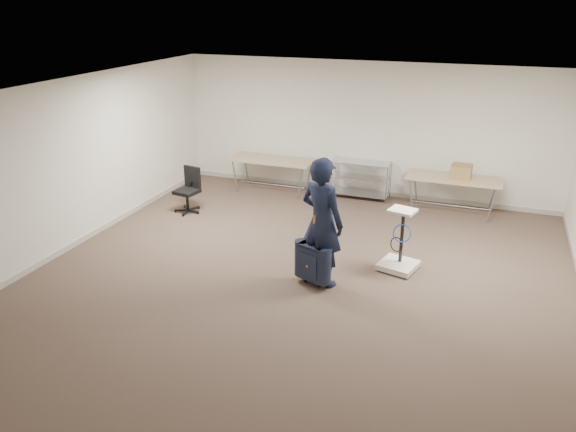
% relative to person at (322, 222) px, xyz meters
% --- Properties ---
extents(ground, '(9.00, 9.00, 0.00)m').
position_rel_person_xyz_m(ground, '(-0.34, -0.29, -0.97)').
color(ground, '#46362A').
rests_on(ground, ground).
extents(room_shell, '(8.00, 9.00, 9.00)m').
position_rel_person_xyz_m(room_shell, '(-0.34, 1.09, -0.92)').
color(room_shell, silver).
rests_on(room_shell, ground).
extents(folding_table_left, '(1.80, 0.75, 0.73)m').
position_rel_person_xyz_m(folding_table_left, '(-2.24, 3.66, -0.29)').
color(folding_table_left, tan).
rests_on(folding_table_left, ground).
extents(folding_table_right, '(1.80, 0.75, 0.73)m').
position_rel_person_xyz_m(folding_table_right, '(1.56, 3.66, -0.29)').
color(folding_table_right, tan).
rests_on(folding_table_right, ground).
extents(wire_shelf, '(1.22, 0.47, 0.80)m').
position_rel_person_xyz_m(wire_shelf, '(-0.34, 3.91, -0.53)').
color(wire_shelf, '#BABCC1').
rests_on(wire_shelf, ground).
extents(person, '(0.83, 0.68, 1.94)m').
position_rel_person_xyz_m(person, '(0.00, 0.00, 0.00)').
color(person, black).
rests_on(person, ground).
extents(suitcase, '(0.46, 0.36, 1.10)m').
position_rel_person_xyz_m(suitcase, '(-0.09, -0.12, -0.60)').
color(suitcase, '#151931').
rests_on(suitcase, ground).
extents(office_chair, '(0.54, 0.54, 0.89)m').
position_rel_person_xyz_m(office_chair, '(-3.34, 1.94, -0.70)').
color(office_chair, black).
rests_on(office_chair, ground).
extents(equipment_cart, '(0.66, 0.66, 1.00)m').
position_rel_person_xyz_m(equipment_cart, '(1.02, 0.83, -0.71)').
color(equipment_cart, beige).
rests_on(equipment_cart, ground).
extents(cardboard_box, '(0.39, 0.31, 0.28)m').
position_rel_person_xyz_m(cardboard_box, '(1.68, 3.63, -0.10)').
color(cardboard_box, '#9F764A').
rests_on(cardboard_box, folding_table_right).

